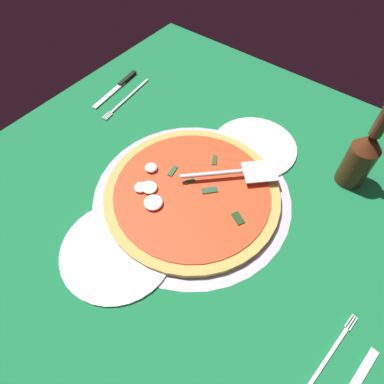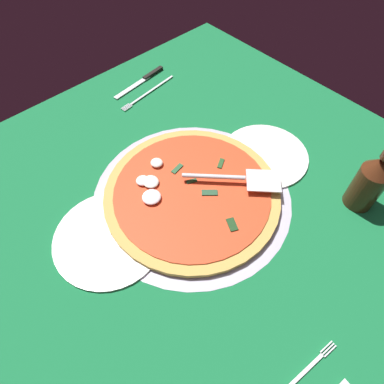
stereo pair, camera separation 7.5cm
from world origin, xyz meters
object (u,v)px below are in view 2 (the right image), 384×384
Objects in this scene: dinner_plate_left at (109,238)px; pizza_server at (239,179)px; beer_bottle at (372,179)px; place_setting_far at (146,87)px; pizza at (191,193)px; dinner_plate_right at (265,156)px.

pizza_server is (29.13, -9.17, 3.41)cm from dinner_plate_left.
beer_bottle is (46.19, -29.79, 7.92)cm from dinner_plate_left.
beer_bottle reaches higher than dinner_plate_left.
pizza is at bearing 59.16° from place_setting_far.
pizza_server reaches higher than dinner_plate_left.
place_setting_far is at bearing 66.07° from pizza.
pizza_server reaches higher than place_setting_far.
pizza_server is at bearing 73.11° from place_setting_far.
beer_bottle reaches higher than pizza.
dinner_plate_left is 20.18cm from pizza.
beer_bottle is (26.33, -26.36, 6.83)cm from pizza.
place_setting_far is 65.90cm from beer_bottle.
dinner_plate_right is 22.03cm from pizza.
dinner_plate_right is 13.12cm from pizza_server.
place_setting_far is at bearing 98.17° from beer_bottle.
dinner_plate_right is (41.59, -6.89, 0.00)cm from dinner_plate_left.
place_setting_far is (7.77, 44.13, -3.55)cm from pizza_server.
pizza_server is 0.78× the size of beer_bottle.
dinner_plate_right is at bearing -9.06° from pizza.
pizza_server is at bearing -169.64° from dinner_plate_right.
place_setting_far reaches higher than dinner_plate_left.
place_setting_far is (-4.70, 41.85, -0.14)cm from dinner_plate_right.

